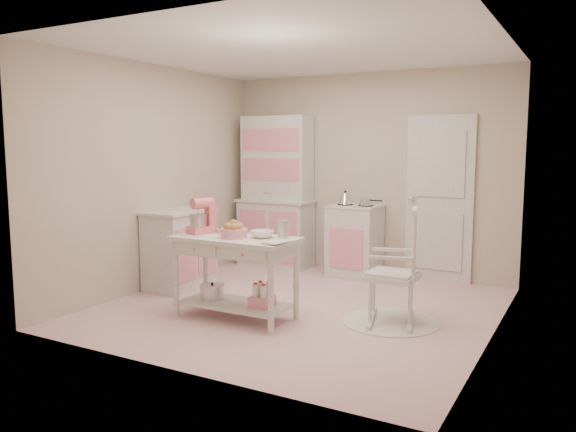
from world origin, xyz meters
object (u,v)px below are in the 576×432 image
object	(u,v)px
base_cabinet	(180,249)
bread_basket	(234,233)
stand_mixer	(201,216)
rocking_chair	(392,265)
hutch	(276,192)
work_table	(235,278)
stove	(355,241)

from	to	relation	value
base_cabinet	bread_basket	bearing A→B (deg)	-29.72
stand_mixer	rocking_chair	bearing A→B (deg)	39.01
hutch	work_table	world-z (taller)	hutch
work_table	stand_mixer	world-z (taller)	stand_mixer
stove	rocking_chair	size ratio (longest dim) A/B	0.84
bread_basket	base_cabinet	bearing A→B (deg)	150.28
base_cabinet	stove	bearing A→B (deg)	44.29
hutch	work_table	size ratio (longest dim) A/B	1.73
stove	rocking_chair	world-z (taller)	rocking_chair
work_table	base_cabinet	bearing A→B (deg)	151.63
work_table	bread_basket	distance (m)	0.45
stand_mixer	stove	bearing A→B (deg)	92.08
rocking_chair	bread_basket	world-z (taller)	rocking_chair
rocking_chair	stove	bearing A→B (deg)	107.24
base_cabinet	bread_basket	xyz separation A→B (m)	(1.27, -0.73, 0.39)
hutch	rocking_chair	size ratio (longest dim) A/B	1.89
stove	hutch	bearing A→B (deg)	177.61
base_cabinet	stand_mixer	xyz separation A→B (m)	(0.83, -0.66, 0.51)
base_cabinet	work_table	distance (m)	1.42
stove	base_cabinet	xyz separation A→B (m)	(-1.58, -1.54, 0.00)
stand_mixer	bread_basket	xyz separation A→B (m)	(0.44, -0.07, -0.12)
base_cabinet	work_table	world-z (taller)	base_cabinet
rocking_chair	stand_mixer	bearing A→B (deg)	-177.28
stand_mixer	base_cabinet	bearing A→B (deg)	162.69
stove	stand_mixer	bearing A→B (deg)	-108.89
stove	stand_mixer	xyz separation A→B (m)	(-0.75, -2.20, 0.51)
base_cabinet	bread_basket	distance (m)	1.51
stove	work_table	distance (m)	2.24
base_cabinet	stand_mixer	world-z (taller)	stand_mixer
stand_mixer	bread_basket	bearing A→B (deg)	11.93
bread_basket	stand_mixer	bearing A→B (deg)	170.96
hutch	stand_mixer	xyz separation A→B (m)	(0.45, -2.25, -0.07)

